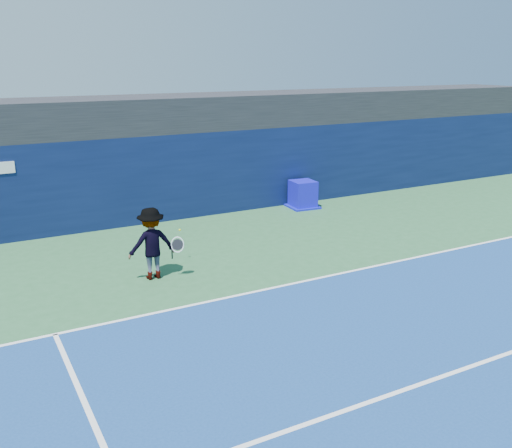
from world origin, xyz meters
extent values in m
plane|color=#2A5E36|center=(0.00, 0.00, 0.00)|extent=(80.00, 80.00, 0.00)
cube|color=white|center=(0.00, 3.00, 0.01)|extent=(24.00, 0.10, 0.01)
cube|color=white|center=(0.00, -2.00, 0.01)|extent=(24.00, 0.10, 0.01)
cube|color=black|center=(0.00, 11.50, 3.60)|extent=(36.00, 3.00, 1.20)
cube|color=#0A143A|center=(0.00, 10.50, 1.50)|extent=(36.00, 1.00, 3.00)
cube|color=#120DC2|center=(5.21, 9.39, 0.52)|extent=(0.92, 0.92, 1.03)
cube|color=#0C10B3|center=(5.21, 9.39, 0.03)|extent=(1.15, 1.15, 0.07)
imported|color=silver|center=(-2.18, 5.09, 0.94)|extent=(1.24, 0.74, 1.88)
cylinder|color=black|center=(-1.73, 4.84, 0.65)|extent=(0.09, 0.17, 0.30)
torus|color=white|center=(-1.59, 4.79, 0.90)|extent=(0.35, 0.19, 0.34)
cylinder|color=black|center=(-1.59, 4.79, 0.90)|extent=(0.29, 0.15, 0.28)
sphere|color=yellow|center=(-1.09, 5.92, 0.92)|extent=(0.06, 0.06, 0.06)
camera|label=1|loc=(-6.42, -8.35, 5.49)|focal=40.00mm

